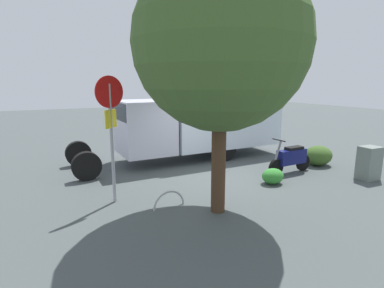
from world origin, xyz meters
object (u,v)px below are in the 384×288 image
motorcycle (291,158)px  street_tree (221,44)px  bike_rack_hoop (169,207)px  box_truck_near (199,120)px  utility_cabinet (369,163)px  stop_sign (111,120)px

motorcycle → street_tree: bearing=19.5°
bike_rack_hoop → box_truck_near: bearing=-125.5°
street_tree → utility_cabinet: (-5.44, 0.01, -3.26)m
motorcycle → utility_cabinet: bearing=133.9°
utility_cabinet → bike_rack_hoop: size_ratio=1.23×
motorcycle → street_tree: size_ratio=0.32×
utility_cabinet → stop_sign: bearing=-12.2°
motorcycle → bike_rack_hoop: size_ratio=2.13×
motorcycle → box_truck_near: bearing=-64.7°
stop_sign → utility_cabinet: (-7.51, 1.62, -1.57)m
box_truck_near → street_tree: bearing=65.9°
box_truck_near → street_tree: size_ratio=1.46×
box_truck_near → bike_rack_hoop: size_ratio=9.80×
bike_rack_hoop → stop_sign: bearing=-39.7°
bike_rack_hoop → motorcycle: bearing=-169.6°
street_tree → utility_cabinet: bearing=179.9°
motorcycle → stop_sign: bearing=-3.6°
motorcycle → street_tree: 5.22m
box_truck_near → bike_rack_hoop: (2.95, 4.14, -1.53)m
utility_cabinet → street_tree: bearing=-0.1°
stop_sign → utility_cabinet: bearing=167.8°
stop_sign → street_tree: size_ratio=0.55×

